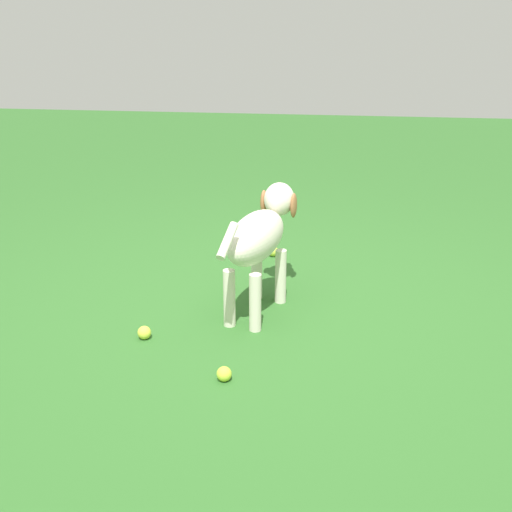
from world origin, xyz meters
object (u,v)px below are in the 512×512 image
object	(u,v)px
dog	(260,236)
tennis_ball_1	(144,333)
tennis_ball_0	(273,251)
tennis_ball_2	(224,374)

from	to	relation	value
dog	tennis_ball_1	xyz separation A→B (m)	(0.52, 0.41, -0.38)
tennis_ball_0	tennis_ball_2	xyz separation A→B (m)	(0.05, 1.54, 0.00)
tennis_ball_2	dog	bearing A→B (deg)	-94.83
tennis_ball_1	dog	bearing A→B (deg)	-141.58
tennis_ball_2	tennis_ball_1	bearing A→B (deg)	-35.89
tennis_ball_1	tennis_ball_2	world-z (taller)	same
tennis_ball_0	tennis_ball_1	distance (m)	1.31
dog	tennis_ball_0	distance (m)	0.89
tennis_ball_0	tennis_ball_1	bearing A→B (deg)	67.53
dog	tennis_ball_2	world-z (taller)	dog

